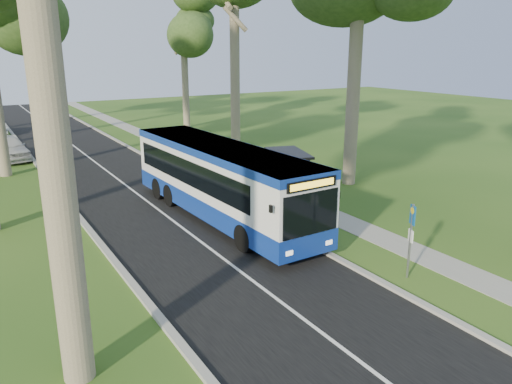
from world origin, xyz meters
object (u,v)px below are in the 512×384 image
Objects in this scene: car_white at (8,148)px; litter_bin at (225,182)px; bus at (221,181)px; bus_stop_sign at (411,233)px; bus_shelter at (295,168)px.

litter_bin is at bearing -66.06° from car_white.
bus reaches higher than car_white.
car_white is at bearing 134.01° from bus_stop_sign.
bus is 4.07m from bus_shelter.
bus_stop_sign is 8.79m from bus_shelter.
bus_shelter is (4.07, 0.04, 0.08)m from bus.
bus is at bearing -78.01° from car_white.
bus_shelter is at bearing -67.69° from car_white.
bus_shelter is (1.53, 8.65, 0.20)m from bus_stop_sign.
bus is at bearing -162.54° from bus_shelter.
litter_bin is at bearing 58.36° from bus.
car_white reaches higher than litter_bin.
car_white is (-10.96, 18.32, -0.96)m from bus_shelter.
bus is 3.81× the size of bus_shelter.
litter_bin is (2.26, 4.00, -1.27)m from bus.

